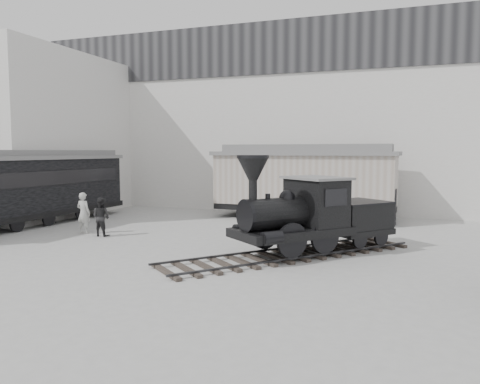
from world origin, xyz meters
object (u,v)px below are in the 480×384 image
at_px(passenger_coach, 25,187).
at_px(locomotive, 308,219).
at_px(visitor_a, 84,213).
at_px(visitor_b, 101,217).
at_px(boxcar, 304,180).

bearing_deg(passenger_coach, locomotive, -2.55).
bearing_deg(passenger_coach, visitor_a, -7.60).
bearing_deg(visitor_b, locomotive, 179.42).
height_order(passenger_coach, visitor_b, passenger_coach).
relative_size(boxcar, visitor_a, 5.40).
relative_size(visitor_a, visitor_b, 1.10).
distance_m(locomotive, passenger_coach, 14.08).
relative_size(passenger_coach, visitor_a, 7.04).
xyz_separation_m(visitor_a, visitor_b, (1.07, -0.24, -0.08)).
distance_m(visitor_a, visitor_b, 1.10).
bearing_deg(visitor_b, passenger_coach, -8.88).
distance_m(locomotive, visitor_b, 8.95).
bearing_deg(passenger_coach, visitor_b, -7.82).
relative_size(boxcar, visitor_b, 5.93).
bearing_deg(boxcar, passenger_coach, -147.95).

